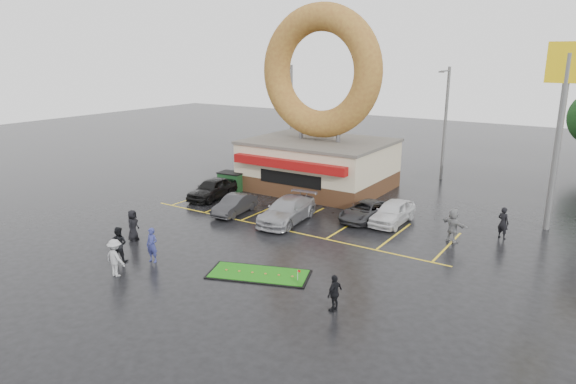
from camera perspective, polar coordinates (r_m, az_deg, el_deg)
The scene contains 19 objects.
ground at distance 27.57m, azimuth -4.77°, elevation -6.10°, with size 120.00×120.00×0.00m, color black.
donut_shop at distance 38.57m, azimuth 3.48°, elevation 6.90°, with size 10.20×8.70×13.50m.
shell_sign at distance 32.41m, azimuth 28.27°, elevation 8.79°, with size 2.20×0.36×10.60m.
streetlight_left at distance 48.03m, azimuth 0.33°, elevation 8.93°, with size 0.40×2.21×9.00m.
streetlight_mid at distance 43.11m, azimuth 17.06°, elevation 7.56°, with size 0.40×2.21×9.00m.
car_black at distance 36.64m, azimuth -8.41°, elevation 0.37°, with size 1.74×4.32×1.47m, color black.
car_dgrey at distance 33.02m, azimuth -5.94°, elevation -1.41°, with size 1.29×3.69×1.22m, color #28282A.
car_silver at distance 31.23m, azimuth -0.10°, elevation -2.05°, with size 2.07×5.09×1.48m, color gray.
car_grey at distance 32.01m, azimuth 8.63°, elevation -2.09°, with size 1.93×4.19×1.16m, color #2D2D2F.
car_white at distance 31.60m, azimuth 11.54°, elevation -2.22°, with size 1.67×4.16×1.42m, color silver.
person_blue at distance 26.18m, azimuth -14.87°, elevation -5.72°, with size 0.63×0.42×1.74m, color navy.
person_blackjkt at distance 26.70m, azimuth -18.30°, elevation -5.53°, with size 0.86×0.67×1.78m, color black.
person_hoodie at distance 25.04m, azimuth -18.64°, elevation -6.94°, with size 1.15×0.66×1.78m, color #9A9B9D.
person_bystander at distance 29.45m, azimuth -16.86°, elevation -3.55°, with size 0.84×0.55×1.72m, color black.
person_cameraman at distance 20.82m, azimuth 5.20°, elevation -11.10°, with size 0.91×0.38×1.55m, color black.
person_walker_near at distance 29.31m, azimuth 17.85°, elevation -3.54°, with size 1.75×0.56×1.89m, color gray.
person_walker_far at distance 30.86m, azimuth 22.79°, elevation -3.17°, with size 0.66×0.43×1.80m, color black.
dumpster at distance 38.80m, azimuth -6.28°, elevation 1.14°, with size 1.80×1.20×1.30m, color #1B4822.
putting_green at distance 24.21m, azimuth -3.25°, elevation -9.09°, with size 5.10×3.50×0.59m.
Camera 1 is at (15.95, -20.18, 9.94)m, focal length 32.00 mm.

